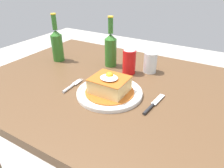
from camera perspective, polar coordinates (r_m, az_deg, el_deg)
dining_table at (r=1.01m, az=0.52°, el=-4.94°), size 1.28×0.92×0.72m
main_plate at (r=0.88m, az=-0.66°, el=-2.32°), size 0.28×0.28×0.02m
sandwich_meal at (r=0.86m, az=-0.68°, el=-0.37°), size 0.21×0.21×0.09m
fork at (r=0.95m, az=-11.19°, el=-0.60°), size 0.02×0.14×0.01m
knife at (r=0.81m, az=10.86°, el=-6.04°), size 0.03×0.17×0.01m
soda_can at (r=1.04m, az=4.76°, el=6.16°), size 0.07×0.07×0.12m
beer_bottle_green at (r=1.23m, az=-14.97°, el=10.69°), size 0.06×0.06×0.27m
beer_bottle_green_far at (r=1.12m, az=-0.38°, el=9.86°), size 0.06×0.06×0.27m
drinking_glass at (r=1.08m, az=10.50°, el=5.55°), size 0.07×0.07×0.10m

